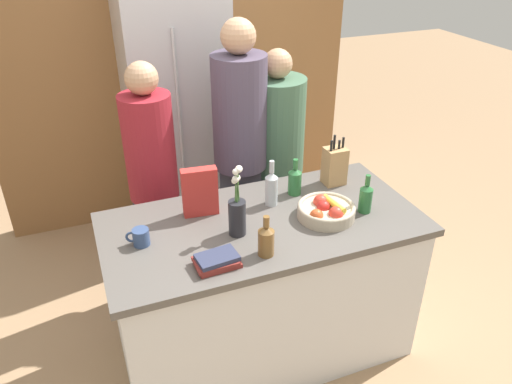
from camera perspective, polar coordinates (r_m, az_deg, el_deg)
The scene contains 17 objects.
ground_plane at distance 3.18m, azimuth 0.70°, elevation -17.02°, with size 14.00×14.00×0.00m, color #A37F5B.
kitchen_island at distance 2.87m, azimuth 0.76°, elevation -10.85°, with size 1.66×0.82×0.90m.
back_wall_wood at distance 4.07m, azimuth -9.25°, elevation 14.91°, with size 2.86×0.12×2.60m.
refrigerator at distance 3.80m, azimuth -9.03°, elevation 9.26°, with size 0.71×0.62×2.02m.
fruit_bowl at distance 2.63m, azimuth 8.01°, elevation -2.07°, with size 0.30×0.30×0.11m.
knife_block at distance 2.94m, azimuth 8.97°, elevation 3.00°, with size 0.12×0.10×0.31m.
flower_vase at distance 2.44m, azimuth -2.17°, elevation -2.36°, with size 0.09×0.09×0.38m.
cereal_box at distance 2.61m, azimuth -6.43°, elevation 0.01°, with size 0.19×0.08×0.27m.
coffee_mug at distance 2.47m, azimuth -13.07°, elevation -5.04°, with size 0.11×0.08×0.09m.
book_stack at distance 2.29m, azimuth -4.48°, elevation -7.85°, with size 0.21×0.14×0.06m.
bottle_oil at distance 2.81m, azimuth 4.46°, elevation 1.34°, with size 0.08×0.08×0.22m.
bottle_vinegar at distance 2.69m, azimuth 1.78°, elevation 0.51°, with size 0.07×0.07×0.26m.
bottle_wine at distance 2.32m, azimuth 1.16°, elevation -5.47°, with size 0.08×0.08×0.21m.
bottle_water at distance 2.70m, azimuth 12.43°, elevation -0.60°, with size 0.07×0.07×0.22m.
person_at_sink at distance 3.08m, azimuth -11.71°, elevation 1.84°, with size 0.30×0.30×1.60m.
person_in_blue at distance 3.18m, azimuth -1.83°, elevation 5.49°, with size 0.34×0.34×1.79m.
person_in_red_tee at distance 3.38m, azimuth 2.28°, elevation 4.48°, with size 0.38×0.38×1.57m.
Camera 1 is at (-0.83, -2.01, 2.32)m, focal length 35.00 mm.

